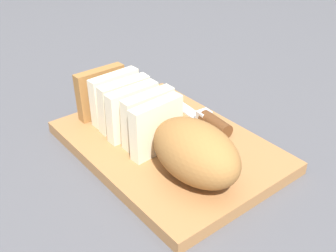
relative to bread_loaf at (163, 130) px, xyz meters
The scene contains 6 objects.
ground_plane 0.07m from the bread_loaf, 52.38° to the right, with size 3.00×3.00×0.00m, color #4C4C51.
cutting_board 0.07m from the bread_loaf, 52.38° to the right, with size 0.37×0.26×0.02m, color #9E6B3D.
bread_loaf is the anchor object (origin of this frame).
bread_knife 0.13m from the bread_loaf, 75.66° to the right, with size 0.28×0.05×0.03m.
crumb_near_knife 0.09m from the bread_loaf, 101.98° to the right, with size 0.00×0.00×0.00m, color tan.
crumb_near_loaf 0.11m from the bread_loaf, 67.63° to the right, with size 0.01×0.01×0.01m, color tan.
Camera 1 is at (-0.44, 0.37, 0.40)m, focal length 43.88 mm.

